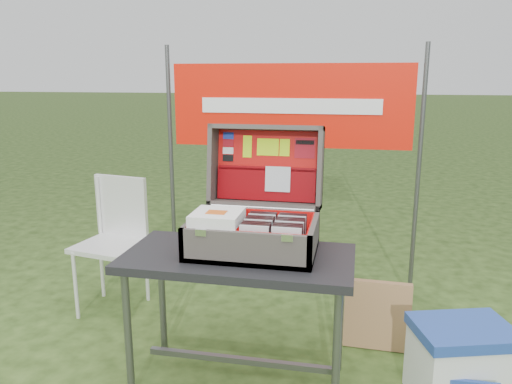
% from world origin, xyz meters
% --- Properties ---
extents(ground, '(80.00, 80.00, 0.00)m').
position_xyz_m(ground, '(0.00, 0.00, 0.00)').
color(ground, '#263913').
rests_on(ground, ground).
extents(table, '(1.08, 0.55, 0.68)m').
position_xyz_m(table, '(-0.08, -0.08, 0.34)').
color(table, black).
rests_on(table, ground).
extents(table_top, '(1.08, 0.55, 0.04)m').
position_xyz_m(table_top, '(-0.08, -0.08, 0.66)').
color(table_top, black).
rests_on(table_top, ground).
extents(table_leg_fl, '(0.04, 0.04, 0.64)m').
position_xyz_m(table_leg_fl, '(-0.56, -0.29, 0.32)').
color(table_leg_fl, '#59595B').
rests_on(table_leg_fl, ground).
extents(table_leg_fr, '(0.04, 0.04, 0.64)m').
position_xyz_m(table_leg_fr, '(0.40, -0.29, 0.32)').
color(table_leg_fr, '#59595B').
rests_on(table_leg_fr, ground).
extents(table_leg_bl, '(0.04, 0.04, 0.64)m').
position_xyz_m(table_leg_bl, '(-0.56, 0.13, 0.32)').
color(table_leg_bl, '#59595B').
rests_on(table_leg_bl, ground).
extents(table_leg_br, '(0.04, 0.04, 0.64)m').
position_xyz_m(table_leg_br, '(0.40, 0.13, 0.32)').
color(table_leg_br, '#59595B').
rests_on(table_leg_br, ground).
extents(table_brace, '(0.93, 0.03, 0.03)m').
position_xyz_m(table_brace, '(-0.08, -0.08, 0.12)').
color(table_brace, '#59595B').
rests_on(table_brace, ground).
extents(suitcase, '(0.59, 0.58, 0.57)m').
position_xyz_m(suitcase, '(-0.02, 0.04, 0.96)').
color(suitcase, '#514C47').
rests_on(suitcase, table).
extents(suitcase_base_bottom, '(0.59, 0.42, 0.02)m').
position_xyz_m(suitcase_base_bottom, '(-0.02, -0.02, 0.69)').
color(suitcase_base_bottom, '#514C47').
rests_on(suitcase_base_bottom, table_top).
extents(suitcase_base_wall_front, '(0.59, 0.02, 0.16)m').
position_xyz_m(suitcase_base_wall_front, '(-0.02, -0.22, 0.75)').
color(suitcase_base_wall_front, '#514C47').
rests_on(suitcase_base_wall_front, table_top).
extents(suitcase_base_wall_back, '(0.59, 0.02, 0.16)m').
position_xyz_m(suitcase_base_wall_back, '(-0.02, 0.18, 0.75)').
color(suitcase_base_wall_back, '#514C47').
rests_on(suitcase_base_wall_back, table_top).
extents(suitcase_base_wall_left, '(0.02, 0.42, 0.16)m').
position_xyz_m(suitcase_base_wall_left, '(-0.30, -0.02, 0.75)').
color(suitcase_base_wall_left, '#514C47').
rests_on(suitcase_base_wall_left, table_top).
extents(suitcase_base_wall_right, '(0.02, 0.42, 0.16)m').
position_xyz_m(suitcase_base_wall_right, '(0.27, -0.02, 0.75)').
color(suitcase_base_wall_right, '#514C47').
rests_on(suitcase_base_wall_right, table_top).
extents(suitcase_liner_floor, '(0.55, 0.38, 0.01)m').
position_xyz_m(suitcase_liner_floor, '(-0.02, -0.02, 0.70)').
color(suitcase_liner_floor, red).
rests_on(suitcase_liner_floor, suitcase_base_bottom).
extents(suitcase_latch_left, '(0.05, 0.01, 0.03)m').
position_xyz_m(suitcase_latch_left, '(-0.21, -0.24, 0.82)').
color(suitcase_latch_left, silver).
rests_on(suitcase_latch_left, suitcase_base_wall_front).
extents(suitcase_latch_right, '(0.05, 0.01, 0.03)m').
position_xyz_m(suitcase_latch_right, '(0.17, -0.24, 0.82)').
color(suitcase_latch_right, silver).
rests_on(suitcase_latch_right, suitcase_base_wall_front).
extents(suitcase_hinge, '(0.54, 0.02, 0.02)m').
position_xyz_m(suitcase_hinge, '(-0.02, 0.19, 0.83)').
color(suitcase_hinge, silver).
rests_on(suitcase_hinge, suitcase_base_wall_back).
extents(suitcase_lid_back, '(0.59, 0.08, 0.42)m').
position_xyz_m(suitcase_lid_back, '(-0.02, 0.36, 1.02)').
color(suitcase_lid_back, '#514C47').
rests_on(suitcase_lid_back, suitcase_base_wall_back).
extents(suitcase_lid_rim_far, '(0.59, 0.16, 0.05)m').
position_xyz_m(suitcase_lid_rim_far, '(-0.02, 0.33, 1.23)').
color(suitcase_lid_rim_far, '#514C47').
rests_on(suitcase_lid_rim_far, suitcase_lid_back).
extents(suitcase_lid_rim_near, '(0.59, 0.16, 0.05)m').
position_xyz_m(suitcase_lid_rim_near, '(-0.02, 0.27, 0.83)').
color(suitcase_lid_rim_near, '#514C47').
rests_on(suitcase_lid_rim_near, suitcase_lid_back).
extents(suitcase_lid_rim_left, '(0.02, 0.22, 0.44)m').
position_xyz_m(suitcase_lid_rim_left, '(-0.30, 0.30, 1.03)').
color(suitcase_lid_rim_left, '#514C47').
rests_on(suitcase_lid_rim_left, suitcase_lid_back).
extents(suitcase_lid_rim_right, '(0.02, 0.22, 0.44)m').
position_xyz_m(suitcase_lid_rim_right, '(0.27, 0.30, 1.03)').
color(suitcase_lid_rim_right, '#514C47').
rests_on(suitcase_lid_rim_right, suitcase_lid_back).
extents(suitcase_lid_liner, '(0.54, 0.06, 0.37)m').
position_xyz_m(suitcase_lid_liner, '(-0.02, 0.35, 1.03)').
color(suitcase_lid_liner, red).
rests_on(suitcase_lid_liner, suitcase_lid_back).
extents(suitcase_liner_wall_front, '(0.55, 0.01, 0.14)m').
position_xyz_m(suitcase_liner_wall_front, '(-0.02, -0.21, 0.77)').
color(suitcase_liner_wall_front, red).
rests_on(suitcase_liner_wall_front, suitcase_base_bottom).
extents(suitcase_liner_wall_back, '(0.55, 0.01, 0.14)m').
position_xyz_m(suitcase_liner_wall_back, '(-0.02, 0.16, 0.77)').
color(suitcase_liner_wall_back, red).
rests_on(suitcase_liner_wall_back, suitcase_base_bottom).
extents(suitcase_liner_wall_left, '(0.01, 0.38, 0.14)m').
position_xyz_m(suitcase_liner_wall_left, '(-0.29, -0.02, 0.77)').
color(suitcase_liner_wall_left, red).
rests_on(suitcase_liner_wall_left, suitcase_base_bottom).
extents(suitcase_liner_wall_right, '(0.01, 0.38, 0.14)m').
position_xyz_m(suitcase_liner_wall_right, '(0.25, -0.02, 0.77)').
color(suitcase_liner_wall_right, red).
rests_on(suitcase_liner_wall_right, suitcase_base_bottom).
extents(suitcase_lid_pocket, '(0.53, 0.06, 0.17)m').
position_xyz_m(suitcase_lid_pocket, '(-0.02, 0.32, 0.93)').
color(suitcase_lid_pocket, '#740207').
rests_on(suitcase_lid_pocket, suitcase_lid_liner).
extents(suitcase_pocket_edge, '(0.52, 0.02, 0.02)m').
position_xyz_m(suitcase_pocket_edge, '(-0.02, 0.32, 1.02)').
color(suitcase_pocket_edge, '#740207').
rests_on(suitcase_pocket_edge, suitcase_lid_pocket).
extents(suitcase_pocket_cd, '(0.13, 0.03, 0.13)m').
position_xyz_m(suitcase_pocket_cd, '(0.05, 0.30, 0.96)').
color(suitcase_pocket_cd, silver).
rests_on(suitcase_pocket_cd, suitcase_lid_pocket).
extents(lid_sticker_cc_a, '(0.06, 0.01, 0.04)m').
position_xyz_m(lid_sticker_cc_a, '(-0.23, 0.37, 1.18)').
color(lid_sticker_cc_a, '#1933B2').
rests_on(lid_sticker_cc_a, suitcase_lid_liner).
extents(lid_sticker_cc_b, '(0.06, 0.01, 0.04)m').
position_xyz_m(lid_sticker_cc_b, '(-0.23, 0.36, 1.14)').
color(lid_sticker_cc_b, '#A10E1A').
rests_on(lid_sticker_cc_b, suitcase_lid_liner).
extents(lid_sticker_cc_c, '(0.06, 0.01, 0.04)m').
position_xyz_m(lid_sticker_cc_c, '(-0.23, 0.35, 1.10)').
color(lid_sticker_cc_c, white).
rests_on(lid_sticker_cc_c, suitcase_lid_liner).
extents(lid_sticker_cc_d, '(0.06, 0.01, 0.04)m').
position_xyz_m(lid_sticker_cc_d, '(-0.23, 0.35, 1.06)').
color(lid_sticker_cc_d, black).
rests_on(lid_sticker_cc_d, suitcase_lid_liner).
extents(lid_card_neon_tall, '(0.05, 0.02, 0.12)m').
position_xyz_m(lid_card_neon_tall, '(-0.13, 0.36, 1.13)').
color(lid_card_neon_tall, '#C0F50F').
rests_on(lid_card_neon_tall, suitcase_lid_liner).
extents(lid_card_neon_main, '(0.12, 0.02, 0.09)m').
position_xyz_m(lid_card_neon_main, '(-0.02, 0.36, 1.13)').
color(lid_card_neon_main, '#C0F50F').
rests_on(lid_card_neon_main, suitcase_lid_liner).
extents(lid_card_neon_small, '(0.05, 0.02, 0.09)m').
position_xyz_m(lid_card_neon_small, '(0.07, 0.36, 1.13)').
color(lid_card_neon_small, '#C0F50F').
rests_on(lid_card_neon_small, suitcase_lid_liner).
extents(lid_sticker_band, '(0.11, 0.02, 0.11)m').
position_xyz_m(lid_sticker_band, '(0.18, 0.36, 1.13)').
color(lid_sticker_band, '#A10E1A').
rests_on(lid_sticker_band, suitcase_lid_liner).
extents(lid_sticker_band_bar, '(0.10, 0.01, 0.02)m').
position_xyz_m(lid_sticker_band_bar, '(0.18, 0.36, 1.15)').
color(lid_sticker_band_bar, black).
rests_on(lid_sticker_band_bar, suitcase_lid_liner).
extents(cd_left_0, '(0.13, 0.01, 0.15)m').
position_xyz_m(cd_left_0, '(0.02, -0.19, 0.78)').
color(cd_left_0, silver).
rests_on(cd_left_0, suitcase_liner_floor).
extents(cd_left_1, '(0.13, 0.01, 0.15)m').
position_xyz_m(cd_left_1, '(0.02, -0.16, 0.78)').
color(cd_left_1, black).
rests_on(cd_left_1, suitcase_liner_floor).
extents(cd_left_2, '(0.13, 0.01, 0.15)m').
position_xyz_m(cd_left_2, '(0.02, -0.14, 0.78)').
color(cd_left_2, black).
rests_on(cd_left_2, suitcase_liner_floor).
extents(cd_left_3, '(0.13, 0.01, 0.15)m').
position_xyz_m(cd_left_3, '(0.02, -0.12, 0.78)').
color(cd_left_3, black).
rests_on(cd_left_3, suitcase_liner_floor).
extents(cd_left_4, '(0.13, 0.01, 0.15)m').
position_xyz_m(cd_left_4, '(0.02, -0.09, 0.78)').
color(cd_left_4, silver).
rests_on(cd_left_4, suitcase_liner_floor).
extents(cd_left_5, '(0.13, 0.01, 0.15)m').
position_xyz_m(cd_left_5, '(0.02, -0.07, 0.78)').
color(cd_left_5, black).
rests_on(cd_left_5, suitcase_liner_floor).
extents(cd_left_6, '(0.13, 0.01, 0.15)m').
position_xyz_m(cd_left_6, '(0.02, -0.05, 0.78)').
color(cd_left_6, black).
rests_on(cd_left_6, suitcase_liner_floor).
extents(cd_left_7, '(0.13, 0.01, 0.15)m').
position_xyz_m(cd_left_7, '(0.02, -0.02, 0.78)').
color(cd_left_7, black).
rests_on(cd_left_7, suitcase_liner_floor).
extents(cd_left_8, '(0.13, 0.01, 0.15)m').
position_xyz_m(cd_left_8, '(0.02, -0.00, 0.78)').
color(cd_left_8, silver).
rests_on(cd_left_8, suitcase_liner_floor).
extents(cd_left_9, '(0.13, 0.01, 0.15)m').
position_xyz_m(cd_left_9, '(0.02, 0.02, 0.78)').
color(cd_left_9, black).
rests_on(cd_left_9, suitcase_liner_floor).
extents(cd_left_10, '(0.13, 0.01, 0.15)m').
position_xyz_m(cd_left_10, '(0.02, 0.05, 0.78)').
color(cd_left_10, black).
rests_on(cd_left_10, suitcase_liner_floor).
extents(cd_right_0, '(0.13, 0.01, 0.15)m').
position_xyz_m(cd_right_0, '(0.16, -0.19, 0.78)').
color(cd_right_0, silver).
rests_on(cd_right_0, suitcase_liner_floor).
extents(cd_right_1, '(0.13, 0.01, 0.15)m').
position_xyz_m(cd_right_1, '(0.16, -0.16, 0.78)').
color(cd_right_1, black).
rests_on(cd_right_1, suitcase_liner_floor).
extents(cd_right_2, '(0.13, 0.01, 0.15)m').
position_xyz_m(cd_right_2, '(0.16, -0.14, 0.78)').
color(cd_right_2, black).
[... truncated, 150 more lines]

